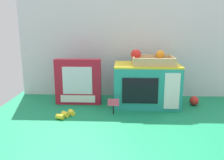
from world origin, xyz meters
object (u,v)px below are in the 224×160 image
object	(u,v)px
loose_toy_banana	(66,114)
toy_microwave	(146,85)
cookie_set_box	(78,82)
loose_toy_apple	(194,101)
food_groups_crate	(151,60)
price_sign	(113,104)

from	to	relation	value
loose_toy_banana	toy_microwave	bearing A→B (deg)	25.78
loose_toy_banana	cookie_set_box	bearing A→B (deg)	82.14
toy_microwave	loose_toy_apple	world-z (taller)	toy_microwave
toy_microwave	loose_toy_banana	xyz separation A→B (m)	(-0.50, -0.24, -0.13)
food_groups_crate	cookie_set_box	size ratio (longest dim) A/B	0.89
cookie_set_box	loose_toy_banana	size ratio (longest dim) A/B	2.65
cookie_set_box	loose_toy_apple	size ratio (longest dim) A/B	4.98
food_groups_crate	loose_toy_apple	size ratio (longest dim) A/B	4.44
loose_toy_banana	price_sign	bearing A→B (deg)	11.16
toy_microwave	food_groups_crate	world-z (taller)	food_groups_crate
loose_toy_banana	loose_toy_apple	size ratio (longest dim) A/B	1.88
cookie_set_box	loose_toy_banana	distance (m)	0.29
toy_microwave	cookie_set_box	distance (m)	0.47
toy_microwave	loose_toy_banana	bearing A→B (deg)	-154.22
loose_toy_banana	loose_toy_apple	xyz separation A→B (m)	(0.84, 0.25, 0.02)
price_sign	cookie_set_box	bearing A→B (deg)	142.21
food_groups_crate	cookie_set_box	distance (m)	0.52
food_groups_crate	price_sign	size ratio (longest dim) A/B	2.81
price_sign	food_groups_crate	bearing A→B (deg)	38.07
price_sign	loose_toy_apple	xyz separation A→B (m)	(0.55, 0.20, -0.03)
food_groups_crate	price_sign	xyz separation A→B (m)	(-0.24, -0.19, -0.25)
cookie_set_box	loose_toy_banana	bearing A→B (deg)	-97.86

